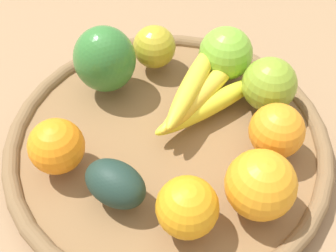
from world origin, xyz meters
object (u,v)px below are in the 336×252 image
(orange_0, at_px, (56,146))
(orange_2, at_px, (277,131))
(bell_pepper, at_px, (105,59))
(orange_1, at_px, (261,185))
(orange_3, at_px, (187,207))
(banana_bunch, at_px, (203,92))
(avocado, at_px, (115,184))
(apple_0, at_px, (226,54))
(apple_1, at_px, (154,47))
(apple_2, at_px, (269,84))

(orange_0, distance_m, orange_2, 0.27)
(bell_pepper, distance_m, orange_2, 0.25)
(orange_1, bearing_deg, orange_3, -100.72)
(banana_bunch, height_order, orange_0, orange_0)
(orange_0, xyz_separation_m, bell_pepper, (-0.10, 0.11, 0.02))
(bell_pepper, relative_size, orange_1, 1.22)
(orange_0, relative_size, orange_3, 0.98)
(avocado, relative_size, orange_1, 0.96)
(orange_0, xyz_separation_m, apple_0, (-0.04, 0.27, 0.00))
(banana_bunch, height_order, apple_0, apple_0)
(orange_0, height_order, apple_0, apple_0)
(orange_0, bearing_deg, banana_bunch, 90.53)
(apple_1, xyz_separation_m, apple_0, (0.07, 0.08, 0.01))
(apple_1, xyz_separation_m, orange_2, (0.22, 0.06, 0.00))
(orange_0, bearing_deg, orange_1, 48.34)
(apple_0, distance_m, orange_2, 0.15)
(banana_bunch, relative_size, orange_1, 2.32)
(orange_0, height_order, avocado, orange_0)
(banana_bunch, relative_size, apple_2, 2.53)
(apple_1, relative_size, orange_3, 0.91)
(avocado, height_order, orange_2, orange_2)
(bell_pepper, height_order, apple_0, bell_pepper)
(orange_3, xyz_separation_m, apple_2, (-0.11, 0.19, 0.00))
(apple_1, relative_size, orange_0, 0.92)
(avocado, relative_size, apple_2, 1.04)
(orange_3, xyz_separation_m, apple_0, (-0.19, 0.17, 0.00))
(banana_bunch, distance_m, orange_2, 0.12)
(bell_pepper, bearing_deg, apple_2, 165.32)
(avocado, distance_m, orange_1, 0.17)
(banana_bunch, xyz_separation_m, apple_1, (-0.11, -0.02, 0.01))
(apple_0, height_order, orange_2, apple_0)
(banana_bunch, bearing_deg, avocado, -64.37)
(orange_0, bearing_deg, apple_0, 99.15)
(banana_bunch, xyz_separation_m, apple_0, (-0.04, 0.06, 0.01))
(bell_pepper, bearing_deg, orange_3, 110.51)
(avocado, relative_size, orange_2, 1.12)
(banana_bunch, relative_size, apple_0, 2.43)
(banana_bunch, bearing_deg, apple_1, -170.35)
(apple_2, bearing_deg, orange_0, -97.11)
(bell_pepper, relative_size, orange_2, 1.42)
(banana_bunch, xyz_separation_m, orange_0, (0.00, -0.21, 0.01))
(orange_3, height_order, orange_1, orange_1)
(bell_pepper, xyz_separation_m, orange_2, (0.21, 0.14, -0.01))
(orange_0, distance_m, orange_3, 0.18)
(orange_3, distance_m, apple_0, 0.26)
(bell_pepper, distance_m, apple_2, 0.23)
(orange_0, distance_m, orange_1, 0.25)
(bell_pepper, xyz_separation_m, orange_1, (0.27, 0.08, -0.01))
(apple_0, bearing_deg, orange_1, -22.66)
(apple_1, xyz_separation_m, orange_3, (0.26, -0.09, 0.00))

